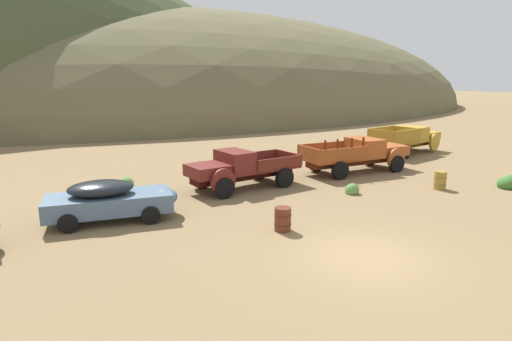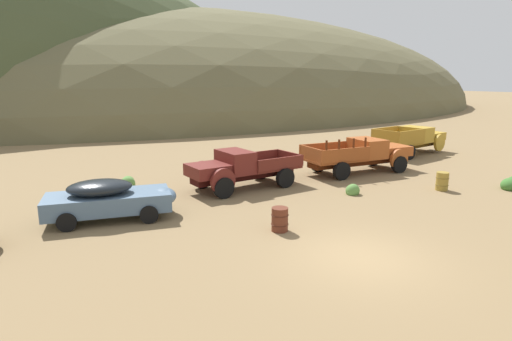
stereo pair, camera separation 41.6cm
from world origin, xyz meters
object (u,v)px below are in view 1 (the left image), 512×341
object	(u,v)px
car_chalk_blue	(113,199)
oil_drum_by_truck	(440,180)
truck_oxblood	(236,169)
truck_oxide_orange	(363,154)
truck_mustard	(409,139)
oil_drum_foreground	(283,219)

from	to	relation	value
car_chalk_blue	oil_drum_by_truck	bearing A→B (deg)	-1.46
truck_oxblood	car_chalk_blue	bearing A→B (deg)	10.89
truck_oxide_orange	truck_mustard	world-z (taller)	truck_oxide_orange
oil_drum_by_truck	truck_oxide_orange	bearing A→B (deg)	90.28
oil_drum_by_truck	car_chalk_blue	bearing A→B (deg)	163.70
truck_mustard	oil_drum_by_truck	distance (m)	10.27
car_chalk_blue	truck_mustard	distance (m)	21.86
car_chalk_blue	truck_mustard	size ratio (longest dim) A/B	0.80
oil_drum_by_truck	truck_oxblood	bearing A→B (deg)	145.99
truck_oxblood	truck_mustard	size ratio (longest dim) A/B	0.90
car_chalk_blue	truck_oxide_orange	distance (m)	14.37
oil_drum_foreground	truck_oxblood	bearing A→B (deg)	74.40
truck_mustard	oil_drum_by_truck	world-z (taller)	truck_mustard
truck_oxide_orange	oil_drum_foreground	distance (m)	11.07
truck_mustard	oil_drum_foreground	size ratio (longest dim) A/B	7.45
truck_oxblood	truck_mustard	xyz separation A→B (m)	(15.44, 1.71, 0.04)
truck_oxide_orange	truck_mustard	distance (m)	7.66
car_chalk_blue	truck_oxblood	distance (m)	6.35
car_chalk_blue	oil_drum_foreground	size ratio (longest dim) A/B	5.98
truck_oxide_orange	oil_drum_foreground	xyz separation A→B (m)	(-9.75, -5.20, -0.58)
truck_oxide_orange	oil_drum_by_truck	distance (m)	4.95
car_chalk_blue	oil_drum_by_truck	xyz separation A→B (m)	(14.38, -4.20, -0.38)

